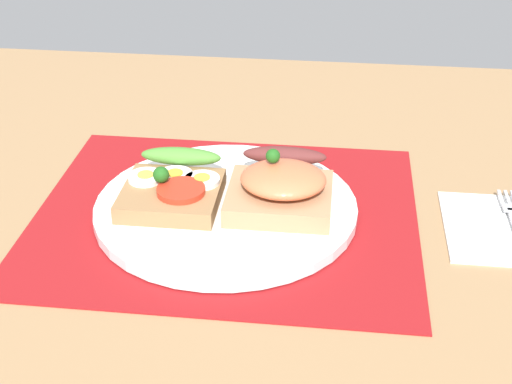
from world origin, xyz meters
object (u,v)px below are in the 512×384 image
plate (226,208)px  sandwich_salmon (282,185)px  napkin (506,227)px  sandwich_egg_tomato (174,187)px

plate → sandwich_salmon: size_ratio=2.44×
plate → napkin: 27.25cm
plate → sandwich_salmon: (5.43, 0.76, 2.58)cm
sandwich_egg_tomato → napkin: bearing=0.4°
sandwich_salmon → sandwich_egg_tomato: bearing=-177.4°
sandwich_egg_tomato → napkin: 32.58cm
plate → sandwich_salmon: 6.06cm
sandwich_salmon → plate: bearing=-172.1°
plate → napkin: (27.24, 0.51, -0.54)cm
plate → sandwich_egg_tomato: (-5.25, 0.27, 1.89)cm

